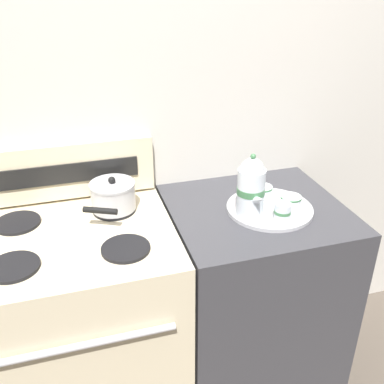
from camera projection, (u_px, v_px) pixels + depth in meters
The scene contains 10 objects.
wall_back at pixel (144, 141), 1.85m from camera, with size 6.00×0.05×2.20m.
stove at pixel (84, 332), 1.78m from camera, with size 0.74×0.65×0.91m.
control_panel at pixel (62, 172), 1.76m from camera, with size 0.72×0.05×0.23m.
side_counter at pixel (251, 298), 1.96m from camera, with size 0.68×0.62×0.90m.
saucepan at pixel (113, 196), 1.70m from camera, with size 0.21×0.25×0.13m.
serving_tray at pixel (269, 208), 1.74m from camera, with size 0.33×0.33×0.01m.
teapot at pixel (251, 187), 1.63m from camera, with size 0.10×0.17×0.24m.
teacup_left at pixel (291, 202), 1.72m from camera, with size 0.12×0.12×0.05m.
teacup_right at pixel (262, 192), 1.80m from camera, with size 0.12×0.12×0.05m.
creamer_jug at pixel (283, 211), 1.64m from camera, with size 0.06×0.06×0.07m.
Camera 1 is at (-0.31, -1.39, 1.77)m, focal length 42.00 mm.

